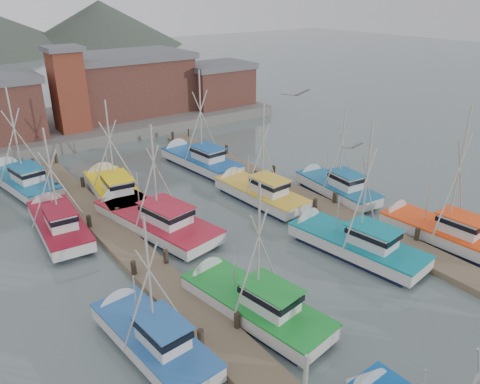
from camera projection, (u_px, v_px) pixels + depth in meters
ground at (301, 273)px, 26.82m from camera, size 260.00×260.00×0.00m
dock_left at (159, 278)px, 25.92m from camera, size 2.30×46.00×1.50m
dock_right at (334, 213)px, 33.52m from camera, size 2.30×46.00×1.50m
quay at (81, 124)px, 53.90m from camera, size 44.00×16.00×1.20m
shed_center at (126, 83)px, 55.52m from camera, size 14.84×9.54×6.90m
shed_right at (217, 83)px, 59.62m from camera, size 8.48×6.36×5.20m
lookout_tower at (68, 89)px, 47.88m from camera, size 3.60×3.60×8.50m
boat_4 at (247, 301)px, 23.30m from camera, size 3.96×9.05×7.98m
boat_5 at (349, 242)px, 28.74m from camera, size 4.03×9.36×9.20m
boat_6 at (148, 335)px, 21.02m from camera, size 3.08×8.07×7.42m
boat_7 at (436, 230)px, 30.11m from camera, size 3.83×8.63×9.59m
boat_8 at (150, 218)px, 31.67m from camera, size 5.17×10.88×8.35m
boat_9 at (256, 192)px, 35.82m from camera, size 3.34×8.76×8.28m
boat_10 at (58, 223)px, 31.09m from camera, size 3.32×8.68×8.00m
boat_11 at (333, 186)px, 36.79m from camera, size 3.21×8.16×7.63m
boat_12 at (113, 189)px, 36.34m from camera, size 3.90×9.36×8.54m
boat_13 at (197, 159)px, 42.58m from camera, size 3.84×9.48×9.58m
boat_14 at (21, 180)px, 38.00m from camera, size 4.20×9.43×9.03m
gull_near at (296, 94)px, 19.29m from camera, size 1.54×0.61×0.24m
gull_far at (352, 147)px, 25.26m from camera, size 1.55×0.63×0.24m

